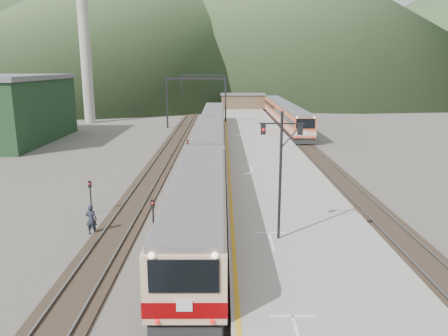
{
  "coord_description": "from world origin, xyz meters",
  "views": [
    {
      "loc": [
        1.31,
        -14.73,
        9.68
      ],
      "look_at": [
        1.42,
        18.15,
        2.0
      ],
      "focal_mm": 35.0,
      "sensor_mm": 36.0,
      "label": 1
    }
  ],
  "objects_px": {
    "main_train": "(210,144)",
    "worker": "(91,220)",
    "signal_mast": "(281,162)",
    "second_train": "(284,114)"
  },
  "relations": [
    {
      "from": "second_train",
      "to": "signal_mast",
      "type": "relative_size",
      "value": 5.87
    },
    {
      "from": "second_train",
      "to": "signal_mast",
      "type": "bearing_deg",
      "value": -98.08
    },
    {
      "from": "main_train",
      "to": "signal_mast",
      "type": "bearing_deg",
      "value": -79.33
    },
    {
      "from": "worker",
      "to": "second_train",
      "type": "bearing_deg",
      "value": -107.57
    },
    {
      "from": "worker",
      "to": "main_train",
      "type": "bearing_deg",
      "value": -105.66
    },
    {
      "from": "main_train",
      "to": "worker",
      "type": "distance_m",
      "value": 20.29
    },
    {
      "from": "second_train",
      "to": "worker",
      "type": "xyz_separation_m",
      "value": [
        -17.91,
        -48.29,
        -1.04
      ]
    },
    {
      "from": "worker",
      "to": "signal_mast",
      "type": "bearing_deg",
      "value": 166.56
    },
    {
      "from": "signal_mast",
      "to": "worker",
      "type": "distance_m",
      "value": 11.79
    },
    {
      "from": "signal_mast",
      "to": "worker",
      "type": "xyz_separation_m",
      "value": [
        -10.61,
        3.09,
        -4.11
      ]
    }
  ]
}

